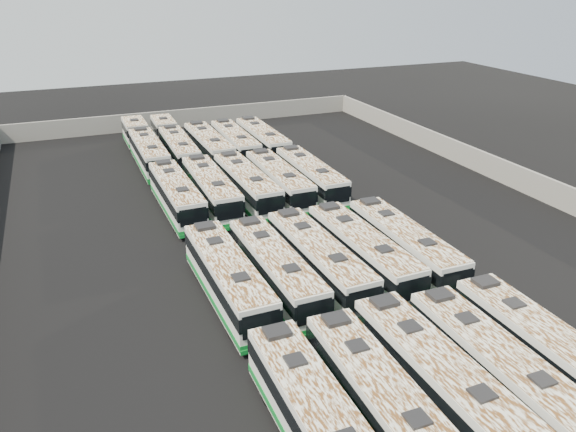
% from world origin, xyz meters
% --- Properties ---
extents(ground, '(140.00, 140.00, 0.00)m').
position_xyz_m(ground, '(0.00, 0.00, 0.00)').
color(ground, black).
rests_on(ground, ground).
extents(perimeter_wall, '(45.20, 73.20, 2.20)m').
position_xyz_m(perimeter_wall, '(0.00, 0.00, 1.10)').
color(perimeter_wall, gray).
rests_on(perimeter_wall, ground).
extents(bus_front_far_left, '(2.35, 10.98, 3.09)m').
position_xyz_m(bus_front_far_left, '(-7.55, -18.75, 1.58)').
color(bus_front_far_left, silver).
rests_on(bus_front_far_left, ground).
extents(bus_front_left, '(2.51, 11.01, 3.09)m').
position_xyz_m(bus_front_left, '(-4.64, -18.87, 1.58)').
color(bus_front_left, silver).
rests_on(bus_front_left, ground).
extents(bus_front_center, '(2.54, 11.36, 3.19)m').
position_xyz_m(bus_front_center, '(-1.62, -18.69, 1.63)').
color(bus_front_center, silver).
rests_on(bus_front_center, ground).
extents(bus_front_right, '(2.43, 11.02, 3.10)m').
position_xyz_m(bus_front_right, '(1.34, -18.96, 1.58)').
color(bus_front_right, silver).
rests_on(bus_front_right, ground).
extents(bus_front_far_right, '(2.44, 11.04, 3.10)m').
position_xyz_m(bus_front_far_right, '(4.41, -18.79, 1.59)').
color(bus_front_far_right, silver).
rests_on(bus_front_far_right, ground).
extents(bus_midfront_far_left, '(2.58, 11.30, 3.17)m').
position_xyz_m(bus_midfront_far_left, '(-7.60, -6.30, 1.62)').
color(bus_midfront_far_left, silver).
rests_on(bus_midfront_far_left, ground).
extents(bus_midfront_left, '(2.49, 11.02, 3.09)m').
position_xyz_m(bus_midfront_left, '(-4.60, -6.36, 1.58)').
color(bus_midfront_left, silver).
rests_on(bus_midfront_left, ground).
extents(bus_midfront_center, '(2.64, 11.29, 3.17)m').
position_xyz_m(bus_midfront_center, '(-1.67, -6.30, 1.62)').
color(bus_midfront_center, silver).
rests_on(bus_midfront_center, ground).
extents(bus_midfront_right, '(2.63, 11.28, 3.16)m').
position_xyz_m(bus_midfront_right, '(1.41, -6.34, 1.62)').
color(bus_midfront_right, silver).
rests_on(bus_midfront_right, ground).
extents(bus_midfront_far_right, '(2.48, 11.21, 3.15)m').
position_xyz_m(bus_midfront_far_right, '(4.45, -6.54, 1.61)').
color(bus_midfront_far_right, silver).
rests_on(bus_midfront_far_right, ground).
extents(bus_midback_far_left, '(2.51, 11.12, 3.12)m').
position_xyz_m(bus_midback_far_left, '(-7.55, 8.32, 1.60)').
color(bus_midback_far_left, silver).
rests_on(bus_midback_far_left, ground).
extents(bus_midback_left, '(2.49, 11.30, 3.18)m').
position_xyz_m(bus_midback_left, '(-4.63, 8.43, 1.62)').
color(bus_midback_left, silver).
rests_on(bus_midback_left, ground).
extents(bus_midback_center, '(2.58, 11.34, 3.18)m').
position_xyz_m(bus_midback_center, '(-1.57, 8.29, 1.63)').
color(bus_midback_center, silver).
rests_on(bus_midback_center, ground).
extents(bus_midback_right, '(2.42, 11.13, 3.13)m').
position_xyz_m(bus_midback_right, '(1.34, 8.21, 1.60)').
color(bus_midback_right, silver).
rests_on(bus_midback_right, ground).
extents(bus_midback_far_right, '(2.47, 11.11, 3.12)m').
position_xyz_m(bus_midback_far_right, '(4.35, 8.21, 1.60)').
color(bus_midback_far_right, silver).
rests_on(bus_midback_far_right, ground).
extents(bus_back_far_left, '(2.39, 17.24, 3.12)m').
position_xyz_m(bus_back_far_left, '(-7.68, 23.66, 1.60)').
color(bus_back_far_left, silver).
rests_on(bus_back_far_left, ground).
extents(bus_back_left, '(2.59, 16.85, 3.05)m').
position_xyz_m(bus_back_left, '(-4.57, 23.71, 1.56)').
color(bus_back_left, silver).
rests_on(bus_back_left, ground).
extents(bus_back_center, '(2.55, 11.36, 3.19)m').
position_xyz_m(bus_back_center, '(-1.56, 20.65, 1.63)').
color(bus_back_center, silver).
rests_on(bus_back_center, ground).
extents(bus_back_right, '(2.51, 11.14, 3.13)m').
position_xyz_m(bus_back_right, '(1.34, 20.82, 1.60)').
color(bus_back_right, silver).
rests_on(bus_back_right, ground).
extents(bus_back_far_right, '(2.48, 11.32, 3.18)m').
position_xyz_m(bus_back_far_right, '(4.32, 20.59, 1.63)').
color(bus_back_far_right, silver).
rests_on(bus_back_far_right, ground).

